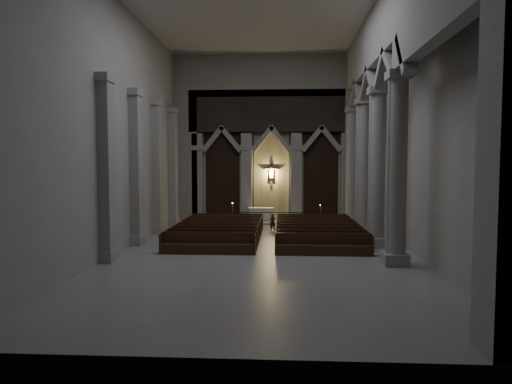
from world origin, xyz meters
TOP-DOWN VIEW (x-y plane):
  - room at (0.00, 0.00)m, footprint 24.00×24.10m
  - sanctuary_wall at (0.00, 11.54)m, footprint 14.00×0.77m
  - right_arcade at (5.50, 1.33)m, footprint 1.00×24.00m
  - left_pilasters at (-6.75, 3.50)m, footprint 0.60×13.00m
  - sanctuary_step at (0.00, 10.60)m, footprint 8.50×2.60m
  - altar at (-0.71, 10.76)m, footprint 1.80×0.72m
  - altar_rail at (0.00, 8.72)m, footprint 5.05×0.09m
  - candle_stand_left at (-2.64, 9.64)m, footprint 0.26×0.26m
  - candle_stand_right at (3.36, 9.01)m, footprint 0.25×0.25m
  - pews at (-0.00, 3.32)m, footprint 9.91×8.41m
  - worshipper at (0.21, 6.75)m, footprint 0.41×0.28m

SIDE VIEW (x-z plane):
  - sanctuary_step at x=0.00m, z-range 0.00..0.15m
  - pews at x=0.00m, z-range -0.17..0.83m
  - candle_stand_right at x=3.36m, z-range -0.33..1.13m
  - candle_stand_left at x=-2.64m, z-range -0.35..1.17m
  - worshipper at x=0.21m, z-range 0.00..1.06m
  - altar at x=-0.71m, z-range 0.15..1.07m
  - altar_rail at x=0.00m, z-range 0.16..1.15m
  - left_pilasters at x=-6.75m, z-range -0.10..7.92m
  - sanctuary_wall at x=0.00m, z-range 0.62..12.62m
  - room at x=0.00m, z-range 1.60..13.60m
  - right_arcade at x=5.50m, z-range 1.83..13.83m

